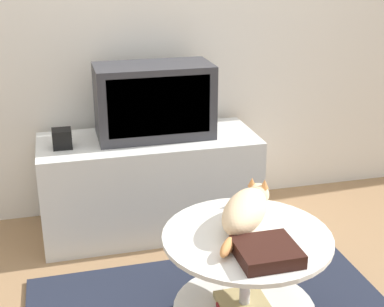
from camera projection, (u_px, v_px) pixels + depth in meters
name	position (u px, v px, depth m)	size (l,w,h in m)	color
tv_stand	(150.00, 184.00, 3.09)	(1.22, 0.51, 0.56)	silver
tv	(154.00, 101.00, 2.96)	(0.64, 0.32, 0.41)	#333338
speaker	(62.00, 139.00, 2.83)	(0.10, 0.10, 0.10)	black
coffee_table	(245.00, 274.00, 2.15)	(0.67, 0.67, 0.49)	#B2B2B7
dvd_box	(267.00, 252.00, 1.92)	(0.22, 0.21, 0.05)	black
cat	(246.00, 210.00, 2.14)	(0.36, 0.47, 0.14)	beige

